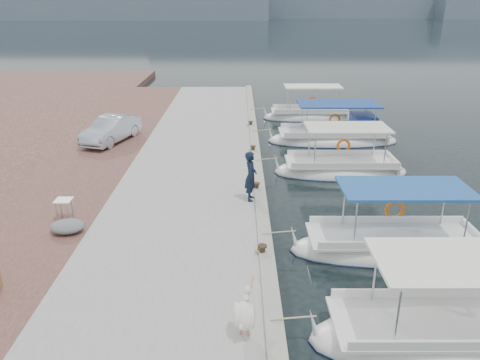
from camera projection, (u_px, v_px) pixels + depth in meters
name	position (u px, v px, depth m)	size (l,w,h in m)	color
ground	(267.00, 218.00, 17.29)	(400.00, 400.00, 0.00)	black
concrete_quay	(197.00, 167.00, 21.86)	(6.00, 40.00, 0.50)	#979892
quay_curb	(257.00, 161.00, 21.75)	(0.44, 40.00, 0.12)	gray
cobblestone_strip	(90.00, 167.00, 21.85)	(4.00, 40.00, 0.50)	brown
fishing_caique_a	(438.00, 338.00, 11.01)	(6.13, 2.35, 2.83)	white
fishing_caique_b	(392.00, 248.00, 14.99)	(6.59, 2.19, 2.83)	white
fishing_caique_c	(340.00, 171.00, 21.76)	(6.20, 2.34, 2.83)	white
fishing_caique_d	(334.00, 139.00, 26.52)	(7.36, 2.60, 2.83)	white
fishing_caique_e	(309.00, 117.00, 31.67)	(6.24, 2.05, 2.83)	white
mooring_bollards	(256.00, 186.00, 18.44)	(0.28, 20.28, 0.33)	black
pelican	(245.00, 314.00, 10.41)	(0.60, 1.34, 1.03)	tan
fisherman	(251.00, 176.00, 17.35)	(0.69, 0.45, 1.89)	black
parked_car	(111.00, 129.00, 24.67)	(1.41, 4.06, 1.34)	#AEB5C7
tarp_bundle	(67.00, 226.00, 15.16)	(1.10, 0.90, 0.40)	slate
folding_table	(64.00, 205.00, 15.91)	(0.55, 0.55, 0.73)	silver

